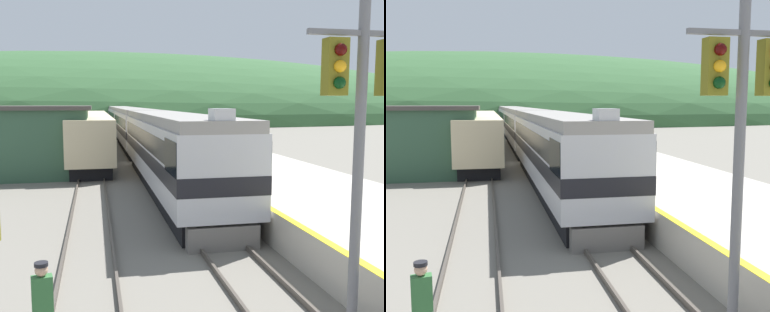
% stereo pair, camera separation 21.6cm
% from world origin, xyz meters
% --- Properties ---
extents(track_main, '(1.52, 180.00, 0.16)m').
position_xyz_m(track_main, '(0.00, 70.00, 0.08)').
color(track_main, '#4C443D').
rests_on(track_main, ground).
extents(track_siding, '(1.52, 180.00, 0.16)m').
position_xyz_m(track_siding, '(-4.02, 70.00, 0.08)').
color(track_siding, '#4C443D').
rests_on(track_siding, ground).
extents(platform, '(6.33, 140.00, 1.16)m').
position_xyz_m(platform, '(4.73, 50.00, 0.57)').
color(platform, '#BCB5A5').
rests_on(platform, ground).
extents(distant_hills, '(230.08, 103.53, 35.25)m').
position_xyz_m(distant_hills, '(0.00, 125.80, 0.00)').
color(distant_hills, '#335B33').
rests_on(distant_hills, ground).
extents(station_shed, '(9.45, 6.00, 4.32)m').
position_xyz_m(station_shed, '(-8.66, 27.49, 2.18)').
color(station_shed, '#385B42').
rests_on(station_shed, ground).
extents(express_train_lead_car, '(2.96, 20.41, 4.33)m').
position_xyz_m(express_train_lead_car, '(0.00, 21.03, 2.17)').
color(express_train_lead_car, black).
rests_on(express_train_lead_car, ground).
extents(carriage_second, '(2.95, 19.45, 3.97)m').
position_xyz_m(carriage_second, '(0.00, 42.07, 2.16)').
color(carriage_second, black).
rests_on(carriage_second, ground).
extents(carriage_third, '(2.95, 19.45, 3.97)m').
position_xyz_m(carriage_third, '(0.00, 62.41, 2.16)').
color(carriage_third, black).
rests_on(carriage_third, ground).
extents(carriage_fourth, '(2.95, 19.45, 3.97)m').
position_xyz_m(carriage_fourth, '(0.00, 82.74, 2.16)').
color(carriage_fourth, black).
rests_on(carriage_fourth, ground).
extents(siding_train, '(2.90, 31.83, 3.53)m').
position_xyz_m(siding_train, '(-4.02, 39.89, 1.82)').
color(siding_train, black).
rests_on(siding_train, ground).
extents(signal_mast_main, '(2.20, 0.42, 6.64)m').
position_xyz_m(signal_mast_main, '(1.04, 5.85, 4.33)').
color(signal_mast_main, slate).
rests_on(signal_mast_main, ground).
extents(track_worker, '(0.39, 0.28, 1.74)m').
position_xyz_m(track_worker, '(-4.73, 6.34, 0.99)').
color(track_worker, '#2D2D33').
rests_on(track_worker, ground).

